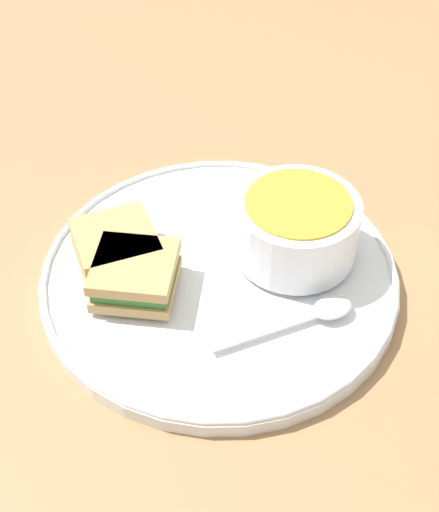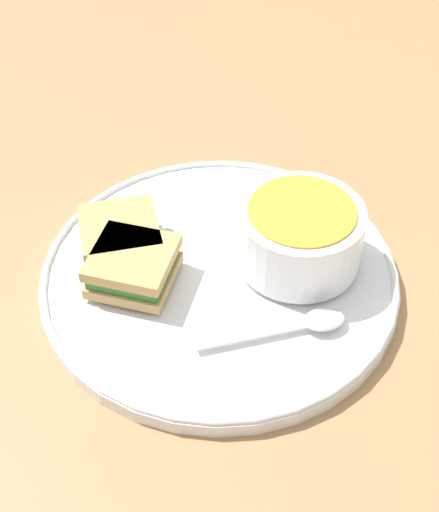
# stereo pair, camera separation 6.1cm
# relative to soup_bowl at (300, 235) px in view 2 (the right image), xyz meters

# --- Properties ---
(ground_plane) EXTENTS (2.40, 2.40, 0.00)m
(ground_plane) POSITION_rel_soup_bowl_xyz_m (-0.07, 0.00, -0.05)
(ground_plane) COLOR #9E754C
(plate) EXTENTS (0.31, 0.31, 0.02)m
(plate) POSITION_rel_soup_bowl_xyz_m (-0.07, 0.00, -0.04)
(plate) COLOR white
(plate) RESTS_ON ground_plane
(soup_bowl) EXTENTS (0.11, 0.11, 0.06)m
(soup_bowl) POSITION_rel_soup_bowl_xyz_m (0.00, 0.00, 0.00)
(soup_bowl) COLOR white
(soup_bowl) RESTS_ON plate
(spoon) EXTENTS (0.12, 0.03, 0.01)m
(spoon) POSITION_rel_soup_bowl_xyz_m (-0.01, -0.08, -0.03)
(spoon) COLOR silver
(spoon) RESTS_ON plate
(sandwich_half_near) EXTENTS (0.07, 0.07, 0.03)m
(sandwich_half_near) POSITION_rel_soup_bowl_xyz_m (-0.15, 0.04, -0.01)
(sandwich_half_near) COLOR tan
(sandwich_half_near) RESTS_ON plate
(sandwich_half_far) EXTENTS (0.09, 0.09, 0.03)m
(sandwich_half_far) POSITION_rel_soup_bowl_xyz_m (-0.14, -0.00, -0.01)
(sandwich_half_far) COLOR tan
(sandwich_half_far) RESTS_ON plate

